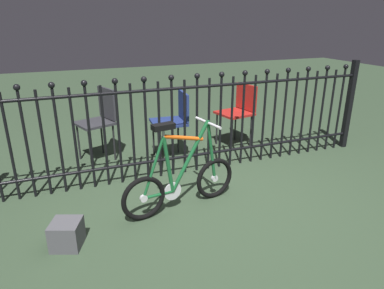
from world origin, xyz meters
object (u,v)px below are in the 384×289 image
(chair_red, at_px, (239,108))
(chair_navy, at_px, (174,118))
(bicycle, at_px, (181,180))
(display_crate, at_px, (67,234))
(chair_charcoal, at_px, (100,117))

(chair_red, bearing_deg, chair_navy, -171.05)
(bicycle, height_order, display_crate, bicycle)
(bicycle, relative_size, display_crate, 5.21)
(chair_charcoal, bearing_deg, display_crate, -106.39)
(bicycle, bearing_deg, chair_red, 45.43)
(bicycle, distance_m, chair_navy, 1.29)
(bicycle, bearing_deg, chair_navy, 74.05)
(chair_red, bearing_deg, display_crate, -146.25)
(chair_navy, height_order, chair_charcoal, chair_charcoal)
(bicycle, height_order, chair_charcoal, chair_charcoal)
(display_crate, bearing_deg, chair_red, 33.75)
(bicycle, xyz_separation_m, chair_charcoal, (-0.53, 1.55, 0.27))
(bicycle, distance_m, display_crate, 1.10)
(chair_red, distance_m, chair_navy, 1.02)
(bicycle, height_order, chair_red, bicycle)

